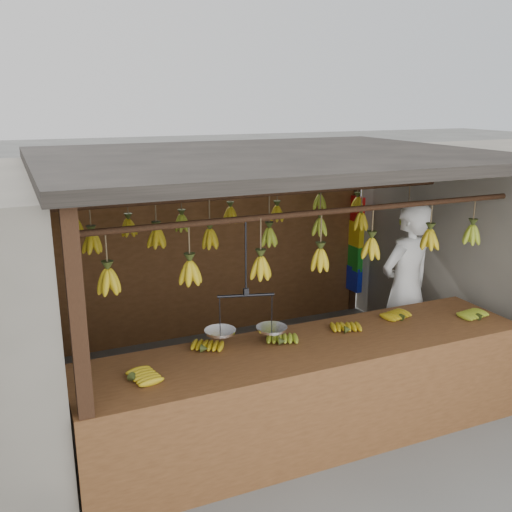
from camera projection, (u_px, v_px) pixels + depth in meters
name	position (u px, v px, depth m)	size (l,w,h in m)	color
ground	(267.00, 381.00, 6.05)	(80.00, 80.00, 0.00)	#5B5B57
stall	(255.00, 192.00, 5.81)	(4.30, 3.30, 2.40)	black
counter	(318.00, 370.00, 4.72)	(3.94, 0.89, 0.96)	brown
hanging_bananas	(268.00, 232.00, 5.62)	(3.61, 2.23, 0.39)	#B59513
balance_scale	(246.00, 323.00, 4.61)	(0.65, 0.36, 0.93)	black
vendor	(406.00, 288.00, 6.10)	(0.68, 0.45, 1.87)	white
bag_bundles	(356.00, 245.00, 7.73)	(0.08, 0.26, 1.31)	red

